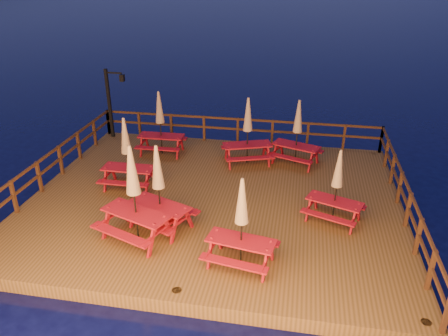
{
  "coord_description": "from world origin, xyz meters",
  "views": [
    {
      "loc": [
        2.57,
        -12.36,
        7.49
      ],
      "look_at": [
        0.19,
        0.6,
        1.19
      ],
      "focal_mm": 35.0,
      "sensor_mm": 36.0,
      "label": 1
    }
  ],
  "objects_px": {
    "lamp_post": "(112,97)",
    "picnic_table_0": "(297,131)",
    "picnic_table_1": "(134,192)",
    "picnic_table_2": "(160,122)"
  },
  "relations": [
    {
      "from": "lamp_post",
      "to": "picnic_table_1",
      "type": "xyz_separation_m",
      "value": [
        3.73,
        -7.26,
        -0.33
      ]
    },
    {
      "from": "picnic_table_1",
      "to": "lamp_post",
      "type": "bearing_deg",
      "value": 138.23
    },
    {
      "from": "picnic_table_1",
      "to": "picnic_table_0",
      "type": "bearing_deg",
      "value": 75.66
    },
    {
      "from": "picnic_table_1",
      "to": "picnic_table_2",
      "type": "height_order",
      "value": "picnic_table_1"
    },
    {
      "from": "lamp_post",
      "to": "picnic_table_0",
      "type": "height_order",
      "value": "lamp_post"
    },
    {
      "from": "lamp_post",
      "to": "picnic_table_2",
      "type": "relative_size",
      "value": 1.17
    },
    {
      "from": "picnic_table_1",
      "to": "picnic_table_2",
      "type": "bearing_deg",
      "value": 122.33
    },
    {
      "from": "lamp_post",
      "to": "picnic_table_2",
      "type": "distance_m",
      "value": 2.95
    },
    {
      "from": "picnic_table_1",
      "to": "picnic_table_2",
      "type": "xyz_separation_m",
      "value": [
        -1.17,
        5.87,
        -0.13
      ]
    },
    {
      "from": "picnic_table_0",
      "to": "picnic_table_2",
      "type": "distance_m",
      "value": 5.33
    }
  ]
}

